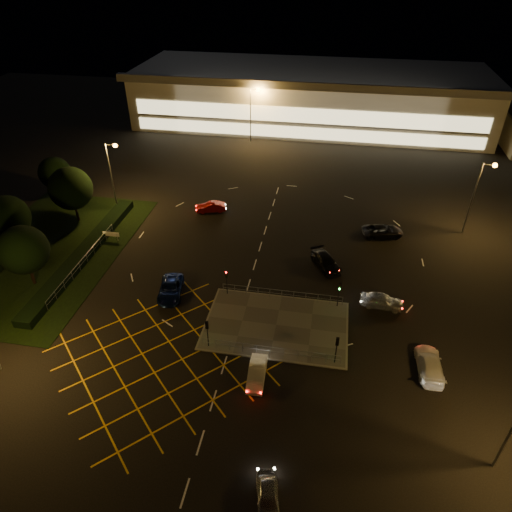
% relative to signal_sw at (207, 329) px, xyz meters
% --- Properties ---
extents(ground, '(180.00, 180.00, 0.00)m').
position_rel_signal_sw_xyz_m(ground, '(4.00, 5.99, -2.37)').
color(ground, black).
rests_on(ground, ground).
extents(pedestrian_island, '(14.00, 9.00, 0.12)m').
position_rel_signal_sw_xyz_m(pedestrian_island, '(6.00, 3.99, -2.31)').
color(pedestrian_island, '#4C4944').
rests_on(pedestrian_island, ground).
extents(grass_verge, '(18.00, 30.00, 0.08)m').
position_rel_signal_sw_xyz_m(grass_verge, '(-24.00, 11.99, -2.33)').
color(grass_verge, black).
rests_on(grass_verge, ground).
extents(hedge, '(2.00, 26.00, 1.00)m').
position_rel_signal_sw_xyz_m(hedge, '(-19.00, 11.99, -1.87)').
color(hedge, black).
rests_on(hedge, ground).
extents(supermarket, '(72.00, 26.50, 10.50)m').
position_rel_signal_sw_xyz_m(supermarket, '(4.00, 67.95, 2.95)').
color(supermarket, beige).
rests_on(supermarket, ground).
extents(streetlight_nw, '(1.78, 0.56, 10.03)m').
position_rel_signal_sw_xyz_m(streetlight_nw, '(-19.56, 23.99, 4.20)').
color(streetlight_nw, slate).
rests_on(streetlight_nw, ground).
extents(streetlight_ne, '(1.78, 0.56, 10.03)m').
position_rel_signal_sw_xyz_m(streetlight_ne, '(28.44, 25.99, 4.20)').
color(streetlight_ne, slate).
rests_on(streetlight_ne, ground).
extents(streetlight_far_left, '(1.78, 0.56, 10.03)m').
position_rel_signal_sw_xyz_m(streetlight_far_left, '(-5.56, 53.99, 4.20)').
color(streetlight_far_left, slate).
rests_on(streetlight_far_left, ground).
extents(streetlight_far_right, '(1.78, 0.56, 10.03)m').
position_rel_signal_sw_xyz_m(streetlight_far_right, '(34.44, 55.99, 4.20)').
color(streetlight_far_right, slate).
rests_on(streetlight_far_right, ground).
extents(signal_sw, '(0.28, 0.30, 3.15)m').
position_rel_signal_sw_xyz_m(signal_sw, '(0.00, 0.00, 0.00)').
color(signal_sw, black).
rests_on(signal_sw, pedestrian_island).
extents(signal_se, '(0.28, 0.30, 3.15)m').
position_rel_signal_sw_xyz_m(signal_se, '(12.00, 0.00, 0.00)').
color(signal_se, black).
rests_on(signal_se, pedestrian_island).
extents(signal_nw, '(0.28, 0.30, 3.15)m').
position_rel_signal_sw_xyz_m(signal_nw, '(0.00, 7.99, 0.00)').
color(signal_nw, black).
rests_on(signal_nw, pedestrian_island).
extents(signal_ne, '(0.28, 0.30, 3.15)m').
position_rel_signal_sw_xyz_m(signal_ne, '(12.00, 7.99, 0.00)').
color(signal_ne, black).
rests_on(signal_ne, pedestrian_island).
extents(tree_b, '(5.40, 5.40, 7.35)m').
position_rel_signal_sw_xyz_m(tree_b, '(-28.00, 11.99, 2.28)').
color(tree_b, black).
rests_on(tree_b, ground).
extents(tree_c, '(5.76, 5.76, 7.84)m').
position_rel_signal_sw_xyz_m(tree_c, '(-24.00, 19.99, 2.59)').
color(tree_c, black).
rests_on(tree_c, ground).
extents(tree_d, '(4.68, 4.68, 6.37)m').
position_rel_signal_sw_xyz_m(tree_d, '(-30.00, 25.99, 1.65)').
color(tree_d, black).
rests_on(tree_d, ground).
extents(tree_e, '(5.40, 5.40, 7.35)m').
position_rel_signal_sw_xyz_m(tree_e, '(-22.00, 5.99, 2.28)').
color(tree_e, black).
rests_on(tree_e, ground).
extents(car_near_silver, '(2.39, 4.18, 1.34)m').
position_rel_signal_sw_xyz_m(car_near_silver, '(7.89, -13.66, -1.70)').
color(car_near_silver, silver).
rests_on(car_near_silver, ground).
extents(car_queue_white, '(1.64, 4.25, 1.38)m').
position_rel_signal_sw_xyz_m(car_queue_white, '(5.24, -3.01, -1.68)').
color(car_queue_white, silver).
rests_on(car_queue_white, ground).
extents(car_left_blue, '(3.40, 5.68, 1.48)m').
position_rel_signal_sw_xyz_m(car_left_blue, '(-6.10, 6.91, -1.63)').
color(car_left_blue, '#0B1746').
rests_on(car_left_blue, ground).
extents(car_far_dkgrey, '(4.38, 5.44, 1.48)m').
position_rel_signal_sw_xyz_m(car_far_dkgrey, '(10.41, 15.07, -1.63)').
color(car_far_dkgrey, black).
rests_on(car_far_dkgrey, ground).
extents(car_right_silver, '(4.65, 2.26, 1.53)m').
position_rel_signal_sw_xyz_m(car_right_silver, '(16.61, 8.91, -1.60)').
color(car_right_silver, silver).
rests_on(car_right_silver, ground).
extents(car_circ_red, '(4.47, 2.69, 1.39)m').
position_rel_signal_sw_xyz_m(car_circ_red, '(-6.52, 25.79, -1.67)').
color(car_circ_red, maroon).
rests_on(car_circ_red, ground).
extents(car_east_grey, '(5.72, 3.55, 1.48)m').
position_rel_signal_sw_xyz_m(car_east_grey, '(17.41, 23.37, -1.63)').
color(car_east_grey, black).
rests_on(car_east_grey, ground).
extents(car_approach_white, '(2.26, 5.30, 1.52)m').
position_rel_signal_sw_xyz_m(car_approach_white, '(20.42, 0.66, -1.60)').
color(car_approach_white, '#B9B9B9').
rests_on(car_approach_white, ground).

